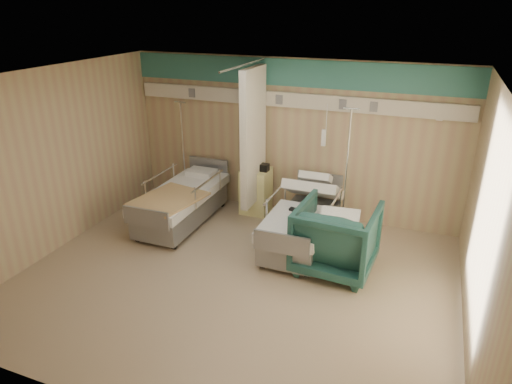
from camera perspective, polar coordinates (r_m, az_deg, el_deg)
ground at (r=6.63m, az=-2.58°, el=-10.75°), size 6.00×5.00×0.00m
room_walls at (r=6.05m, az=-2.18°, el=5.47°), size 6.04×5.04×2.82m
bed_right at (r=7.36m, az=5.79°, el=-4.40°), size 1.00×2.16×0.63m
bed_left at (r=8.15m, az=-9.23°, el=-1.79°), size 1.00×2.16×0.63m
bedside_cabinet at (r=8.42m, az=-0.01°, el=0.15°), size 0.50×0.48×0.85m
visitor_armchair at (r=6.70m, az=10.00°, el=-5.63°), size 1.16×1.19×1.02m
waffle_blanket at (r=6.43m, az=10.55°, el=-1.55°), size 0.59×0.54×0.06m
iv_stand_right at (r=7.91m, az=10.89°, el=-1.75°), size 0.38×0.38×2.12m
iv_stand_left at (r=9.11m, az=-8.85°, el=1.50°), size 0.35×0.35×1.95m
call_remote at (r=7.14m, az=4.92°, el=-2.25°), size 0.20×0.12×0.04m
tan_blanket at (r=7.65m, az=-10.88°, el=-0.87°), size 1.08×1.27×0.04m
toiletry_bag at (r=8.17m, az=0.76°, el=3.12°), size 0.25×0.16×0.13m
white_cup at (r=8.33m, az=-1.21°, el=3.45°), size 0.11×0.11×0.12m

